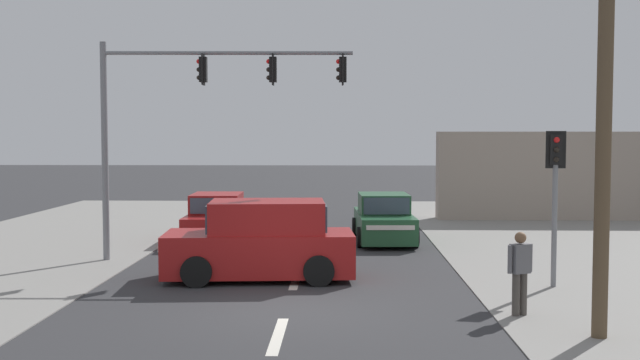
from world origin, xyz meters
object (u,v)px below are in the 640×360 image
object	(u,v)px
sedan_crossing_left	(384,220)
traffic_signal_mast	(191,103)
utility_pole_foreground_right	(599,9)
pedestrian_at_kerb	(520,269)
suv_receding_far	(262,243)
pedestal_signal_right_kerb	(555,182)
sedan_kerbside_parked	(217,220)

from	to	relation	value
sedan_crossing_left	traffic_signal_mast	bearing A→B (deg)	-144.99
utility_pole_foreground_right	pedestrian_at_kerb	world-z (taller)	utility_pole_foreground_right
suv_receding_far	pedestrian_at_kerb	distance (m)	6.40
utility_pole_foreground_right	traffic_signal_mast	world-z (taller)	utility_pole_foreground_right
utility_pole_foreground_right	suv_receding_far	size ratio (longest dim) A/B	2.23
utility_pole_foreground_right	pedestal_signal_right_kerb	distance (m)	5.35
utility_pole_foreground_right	sedan_kerbside_parked	size ratio (longest dim) A/B	2.43
traffic_signal_mast	suv_receding_far	xyz separation A→B (m)	(2.20, -2.62, -3.47)
traffic_signal_mast	suv_receding_far	size ratio (longest dim) A/B	1.48
traffic_signal_mast	sedan_kerbside_parked	world-z (taller)	traffic_signal_mast
pedestal_signal_right_kerb	sedan_crossing_left	bearing A→B (deg)	115.46
pedestal_signal_right_kerb	pedestrian_at_kerb	bearing A→B (deg)	-117.22
pedestrian_at_kerb	suv_receding_far	bearing A→B (deg)	146.33
pedestal_signal_right_kerb	pedestrian_at_kerb	distance (m)	3.43
pedestrian_at_kerb	sedan_kerbside_parked	bearing A→B (deg)	126.90
utility_pole_foreground_right	sedan_kerbside_parked	distance (m)	15.03
pedestal_signal_right_kerb	sedan_kerbside_parked	size ratio (longest dim) A/B	0.83
traffic_signal_mast	pedestal_signal_right_kerb	xyz separation A→B (m)	(8.94, -3.42, -1.94)
traffic_signal_mast	pedestrian_at_kerb	xyz separation A→B (m)	(7.53, -6.17, -3.43)
sedan_crossing_left	sedan_kerbside_parked	world-z (taller)	same
traffic_signal_mast	suv_receding_far	bearing A→B (deg)	-49.98
pedestrian_at_kerb	sedan_crossing_left	bearing A→B (deg)	101.55
pedestal_signal_right_kerb	traffic_signal_mast	bearing A→B (deg)	159.06
suv_receding_far	pedestrian_at_kerb	size ratio (longest dim) A/B	2.85
traffic_signal_mast	sedan_crossing_left	world-z (taller)	traffic_signal_mast
suv_receding_far	sedan_kerbside_parked	xyz separation A→B (m)	(-2.15, 6.42, -0.18)
traffic_signal_mast	sedan_crossing_left	distance (m)	7.63
sedan_kerbside_parked	pedestal_signal_right_kerb	bearing A→B (deg)	-39.06
pedestal_signal_right_kerb	sedan_kerbside_parked	bearing A→B (deg)	140.94
sedan_crossing_left	utility_pole_foreground_right	bearing A→B (deg)	-75.84
sedan_kerbside_parked	suv_receding_far	bearing A→B (deg)	-71.45
utility_pole_foreground_right	sedan_crossing_left	size ratio (longest dim) A/B	2.42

